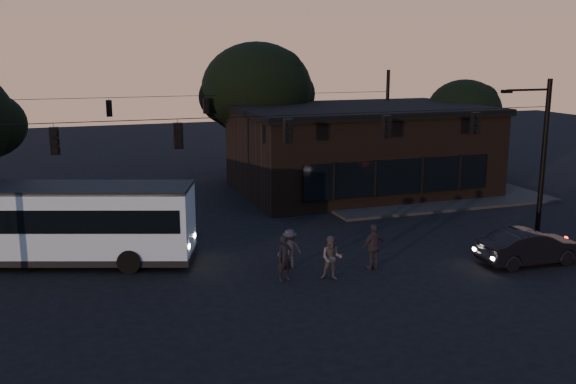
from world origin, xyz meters
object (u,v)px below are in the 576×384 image
object	(u,v)px
car	(531,247)
pedestrian_d	(290,249)
building	(360,149)
pedestrian_a	(285,258)
pedestrian_b	(332,258)
bus	(51,220)
pedestrian_c	(374,247)

from	to	relation	value
car	pedestrian_d	world-z (taller)	pedestrian_d
building	pedestrian_d	distance (m)	15.93
pedestrian_a	pedestrian_d	size ratio (longest dim) A/B	1.09
pedestrian_b	pedestrian_a	bearing A→B (deg)	-171.54
bus	pedestrian_b	world-z (taller)	bus
bus	pedestrian_c	distance (m)	13.46
bus	pedestrian_c	size ratio (longest dim) A/B	6.34
pedestrian_c	pedestrian_d	world-z (taller)	pedestrian_c
building	car	xyz separation A→B (m)	(0.47, -15.71, -1.97)
bus	pedestrian_a	bearing A→B (deg)	-12.40
pedestrian_a	pedestrian_c	xyz separation A→B (m)	(3.86, 0.06, 0.06)
building	car	world-z (taller)	building
building	pedestrian_d	bearing A→B (deg)	-125.70
bus	pedestrian_b	size ratio (longest dim) A/B	6.91
pedestrian_b	pedestrian_c	distance (m)	2.17
car	pedestrian_c	size ratio (longest dim) A/B	2.35
building	pedestrian_b	bearing A→B (deg)	-119.00
pedestrian_b	bus	bearing A→B (deg)	175.00
bus	car	world-z (taller)	bus
car	pedestrian_b	xyz separation A→B (m)	(-8.62, 1.00, 0.14)
bus	pedestrian_a	world-z (taller)	bus
pedestrian_b	pedestrian_c	xyz separation A→B (m)	(2.10, 0.55, 0.08)
building	pedestrian_a	world-z (taller)	building
pedestrian_a	bus	bearing A→B (deg)	130.87
building	pedestrian_d	size ratio (longest dim) A/B	9.46
building	pedestrian_a	xyz separation A→B (m)	(-9.91, -14.21, -1.82)
building	pedestrian_b	distance (m)	16.91
pedestrian_c	car	bearing A→B (deg)	159.80
pedestrian_d	pedestrian_c	bearing A→B (deg)	153.73
pedestrian_c	building	bearing A→B (deg)	-119.93
car	pedestrian_d	bearing A→B (deg)	75.84
bus	pedestrian_a	xyz separation A→B (m)	(8.53, -5.22, -0.97)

